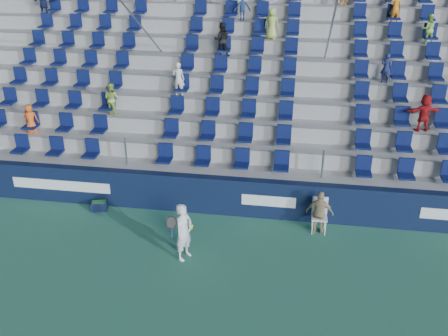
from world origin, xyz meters
name	(u,v)px	position (x,y,z in m)	size (l,w,h in m)	color
ground	(199,276)	(0.00, 0.00, 0.00)	(70.00, 70.00, 0.00)	#317358
sponsor_wall	(219,195)	(0.00, 3.15, 0.60)	(24.00, 0.32, 1.20)	#0E1835
grandstand	(241,96)	(0.00, 8.24, 2.14)	(24.00, 8.17, 6.63)	#9A9A95
tennis_player	(184,232)	(-0.53, 0.73, 0.80)	(0.69, 0.69, 1.60)	white
line_judge_chair	(320,212)	(2.98, 2.66, 0.58)	(0.45, 0.47, 1.02)	white
line_judge	(320,213)	(2.98, 2.50, 0.65)	(0.77, 0.32, 1.31)	tan
ball_bin	(99,205)	(-3.69, 2.75, 0.15)	(0.57, 0.45, 0.28)	#0E1734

